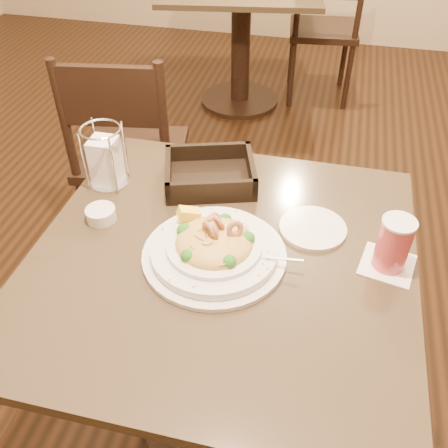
% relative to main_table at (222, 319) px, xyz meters
% --- Properties ---
extents(ground, '(7.00, 7.00, 0.00)m').
position_rel_main_table_xyz_m(ground, '(0.00, 0.00, -0.52)').
color(ground, black).
rests_on(ground, ground).
extents(main_table, '(0.90, 0.90, 0.76)m').
position_rel_main_table_xyz_m(main_table, '(0.00, 0.00, 0.00)').
color(main_table, black).
rests_on(main_table, ground).
extents(background_table, '(1.03, 1.03, 0.76)m').
position_rel_main_table_xyz_m(background_table, '(-0.42, 2.25, 0.00)').
color(background_table, black).
rests_on(background_table, ground).
extents(dining_chair_near, '(0.48, 0.48, 0.93)m').
position_rel_main_table_xyz_m(dining_chair_near, '(-0.57, 0.76, -0.02)').
color(dining_chair_near, black).
rests_on(dining_chair_near, ground).
extents(dining_chair_far, '(0.47, 0.47, 0.93)m').
position_rel_main_table_xyz_m(dining_chair_far, '(0.08, 2.42, -0.02)').
color(dining_chair_far, black).
rests_on(dining_chair_far, ground).
extents(pasta_bowl, '(0.38, 0.34, 0.11)m').
position_rel_main_table_xyz_m(pasta_bowl, '(-0.02, -0.01, 0.27)').
color(pasta_bowl, white).
rests_on(pasta_bowl, main_table).
extents(drink_glass, '(0.14, 0.14, 0.13)m').
position_rel_main_table_xyz_m(drink_glass, '(0.38, 0.06, 0.31)').
color(drink_glass, white).
rests_on(drink_glass, main_table).
extents(bread_basket, '(0.29, 0.26, 0.07)m').
position_rel_main_table_xyz_m(bread_basket, '(-0.10, 0.28, 0.26)').
color(bread_basket, black).
rests_on(bread_basket, main_table).
extents(napkin_caddy, '(0.11, 0.11, 0.17)m').
position_rel_main_table_xyz_m(napkin_caddy, '(-0.38, 0.21, 0.32)').
color(napkin_caddy, silver).
rests_on(napkin_caddy, main_table).
extents(side_plate, '(0.22, 0.22, 0.01)m').
position_rel_main_table_xyz_m(side_plate, '(0.20, 0.14, 0.25)').
color(side_plate, white).
rests_on(side_plate, main_table).
extents(butter_ramekin, '(0.08, 0.08, 0.03)m').
position_rel_main_table_xyz_m(butter_ramekin, '(-0.33, 0.06, 0.26)').
color(butter_ramekin, white).
rests_on(butter_ramekin, main_table).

